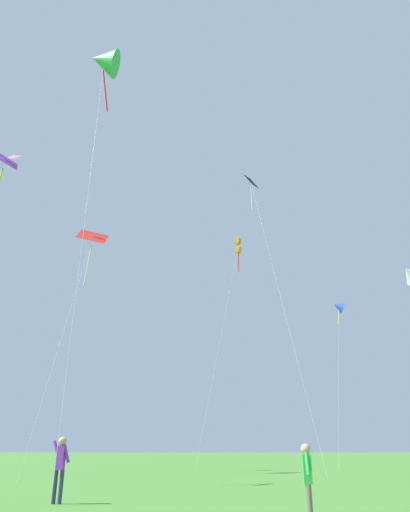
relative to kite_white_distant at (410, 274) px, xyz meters
name	(u,v)px	position (x,y,z in m)	size (l,w,h in m)	color
kite_white_distant	(410,274)	(0.00, 0.00, 0.00)	(5.43, 9.11, 18.66)	white
kite_black_large	(253,193)	(-15.54, -11.61, 3.34)	(3.54, 9.81, 22.74)	black
kite_green_small	(104,61)	(-23.86, -26.10, 3.81)	(2.96, 7.01, 22.26)	green
kite_orange_box	(238,247)	(-16.96, 0.98, 3.92)	(3.90, 9.69, 22.47)	orange
kite_purple_streamer	(0,169)	(-28.86, -25.85, -2.70)	(2.41, 9.86, 16.19)	purple
kite_pink_low	(5,176)	(-36.12, -12.98, 5.14)	(2.35, 7.60, 25.30)	pink
kite_blue_delta	(339,306)	(-7.20, 0.60, -3.00)	(3.53, 8.41, 15.23)	blue
kite_red_high	(90,248)	(-27.48, -15.04, -2.58)	(2.03, 8.57, 16.59)	red
person_far_back	(308,475)	(-15.39, -35.00, -16.55)	(0.21, 0.49, 1.53)	#665B4C
person_child_small	(60,463)	(-21.98, -31.50, -16.42)	(0.56, 0.24, 1.75)	#2D3351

